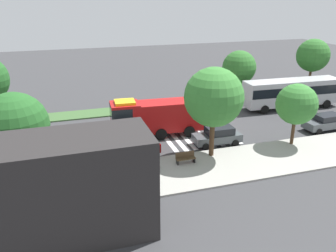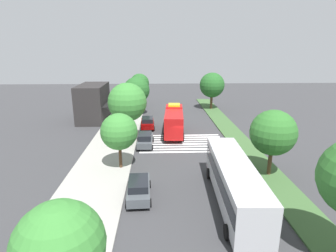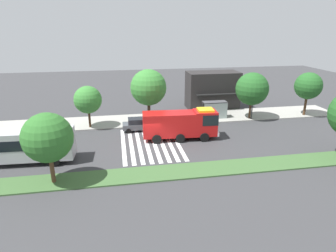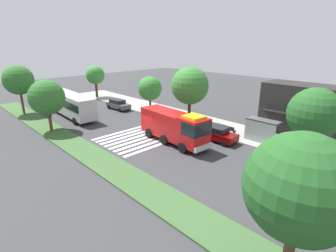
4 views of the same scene
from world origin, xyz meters
name	(u,v)px [view 3 (image 3 of 4)]	position (x,y,z in m)	size (l,w,h in m)	color
ground_plane	(151,144)	(0.00, 0.00, 0.00)	(120.00, 120.00, 0.00)	#38383A
sidewalk	(143,120)	(0.00, 8.90, 0.07)	(60.00, 5.90, 0.14)	#9E9B93
median_strip	(160,173)	(0.00, -7.45, 0.07)	(60.00, 3.00, 0.14)	#3D6033
crosswalk	(151,144)	(-0.02, 0.00, 0.01)	(6.75, 10.71, 0.01)	silver
fire_truck	(183,123)	(4.04, 0.88, 2.00)	(9.20, 3.17, 3.73)	#B71414
parked_car_west	(42,130)	(-13.00, 4.75, 0.85)	(4.59, 2.15, 1.64)	#474C51
parked_car_mid	(139,124)	(-0.98, 4.75, 0.87)	(4.40, 2.08, 1.69)	#474C51
parked_car_east	(196,121)	(6.83, 4.75, 0.87)	(4.41, 2.25, 1.69)	#720505
transit_bus	(11,145)	(-14.14, -2.68, 2.04)	(12.04, 3.25, 3.43)	#B2B2B7
bus_stop_shelter	(215,107)	(10.47, 7.69, 1.89)	(3.50, 1.40, 2.46)	#4C4C51
bench_near_shelter	(189,117)	(6.47, 7.65, 0.59)	(1.60, 0.50, 0.90)	black
bench_west_of_shelter	(167,118)	(3.23, 7.65, 0.59)	(1.60, 0.50, 0.90)	#4C3823
street_lamp	(253,95)	(15.69, 6.55, 3.78)	(0.36, 0.36, 6.16)	#2D2D30
storefront_building	(212,90)	(12.03, 13.94, 3.00)	(8.41, 5.00, 5.99)	#282626
sidewalk_tree_west	(88,100)	(-7.40, 6.95, 3.91)	(3.64, 3.64, 5.60)	#47301E
sidewalk_tree_center	(148,88)	(0.64, 6.95, 5.25)	(4.86, 4.86, 7.55)	#47301E
sidewalk_tree_east	(252,89)	(15.59, 6.95, 4.50)	(4.70, 4.70, 6.72)	#47301E
sidewalk_tree_far_east	(308,86)	(24.52, 6.95, 4.62)	(3.98, 3.98, 6.49)	#47301E
median_tree_west	(48,138)	(-9.49, -7.45, 4.29)	(4.24, 4.24, 6.28)	#513823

